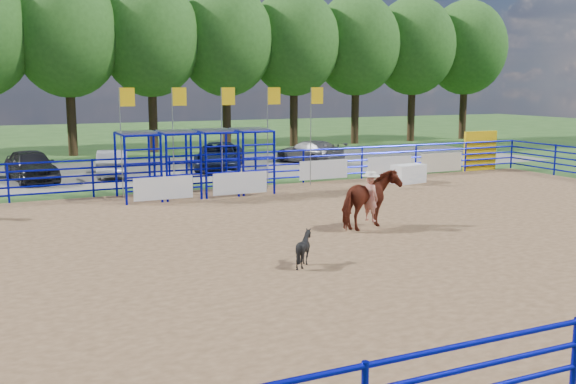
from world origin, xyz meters
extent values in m
plane|color=#396026|center=(0.00, 0.00, 0.00)|extent=(120.00, 120.00, 0.00)
cube|color=olive|center=(0.00, 0.00, 0.01)|extent=(30.00, 20.00, 0.02)
cube|color=gray|center=(0.00, 17.00, 0.01)|extent=(40.00, 10.00, 0.01)
cube|color=white|center=(7.16, 7.96, 0.43)|extent=(1.64, 0.98, 0.82)
imported|color=maroon|center=(0.80, 0.86, 0.89)|extent=(2.27, 1.63, 1.75)
imported|color=red|center=(0.80, 0.86, 1.65)|extent=(0.50, 0.59, 1.39)
cylinder|color=white|center=(0.80, 0.86, 2.37)|extent=(0.54, 0.54, 0.12)
imported|color=black|center=(-2.77, -1.93, 0.44)|extent=(0.83, 0.76, 0.85)
imported|color=black|center=(-7.94, 15.37, 0.74)|extent=(2.44, 4.49, 1.45)
imported|color=gray|center=(-4.32, 15.62, 0.65)|extent=(2.06, 4.04, 1.27)
imported|color=black|center=(1.11, 16.01, 0.69)|extent=(3.95, 5.41, 1.37)
imported|color=#555557|center=(6.48, 16.39, 0.64)|extent=(2.97, 4.69, 1.27)
cube|color=white|center=(-3.80, 7.77, 0.55)|extent=(2.20, 0.04, 0.85)
cube|color=white|center=(-0.80, 7.77, 0.55)|extent=(2.20, 0.04, 0.85)
cube|color=white|center=(4.00, 9.96, 0.55)|extent=(2.40, 0.04, 0.85)
cube|color=white|center=(7.50, 9.96, 0.55)|extent=(2.40, 0.04, 0.85)
cube|color=beige|center=(10.50, 9.96, 0.55)|extent=(2.40, 0.04, 0.90)
cube|color=#EAB90C|center=(13.00, 10.10, 1.00)|extent=(2.00, 0.12, 2.00)
cylinder|color=#3F2B19|center=(-5.00, 26.00, 2.40)|extent=(0.56, 0.56, 4.80)
ellipsoid|color=#27541B|center=(-5.00, 26.00, 7.56)|extent=(6.40, 6.40, 7.36)
cylinder|color=#3F2B19|center=(0.00, 26.00, 2.40)|extent=(0.56, 0.56, 4.80)
ellipsoid|color=#27541B|center=(0.00, 26.00, 7.56)|extent=(6.40, 6.40, 7.36)
cylinder|color=#3F2B19|center=(5.00, 26.00, 2.40)|extent=(0.56, 0.56, 4.80)
ellipsoid|color=#27541B|center=(5.00, 26.00, 7.56)|extent=(6.40, 6.40, 7.36)
cylinder|color=#3F2B19|center=(10.00, 26.00, 2.40)|extent=(0.56, 0.56, 4.80)
ellipsoid|color=#27541B|center=(10.00, 26.00, 7.56)|extent=(6.40, 6.40, 7.36)
cylinder|color=#3F2B19|center=(15.00, 26.00, 2.40)|extent=(0.56, 0.56, 4.80)
ellipsoid|color=#27541B|center=(15.00, 26.00, 7.56)|extent=(6.40, 6.40, 7.36)
cylinder|color=#3F2B19|center=(20.00, 26.00, 2.40)|extent=(0.56, 0.56, 4.80)
ellipsoid|color=#27541B|center=(20.00, 26.00, 7.56)|extent=(6.40, 6.40, 7.36)
cylinder|color=#3F2B19|center=(25.00, 26.00, 2.40)|extent=(0.56, 0.56, 4.80)
ellipsoid|color=#27541B|center=(25.00, 26.00, 7.56)|extent=(6.40, 6.40, 7.36)
camera|label=1|loc=(-9.29, -15.29, 4.29)|focal=40.00mm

